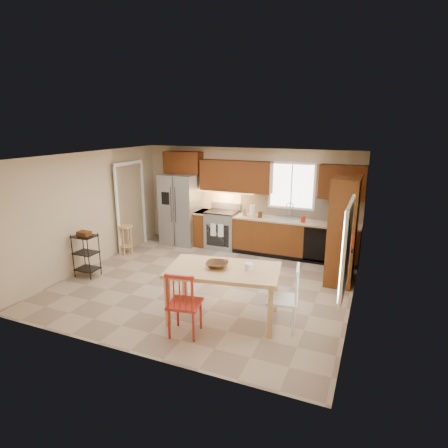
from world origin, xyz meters
The scene contains 33 objects.
floor centered at (0.00, 0.00, 0.00)m, with size 5.50×5.50×0.00m, color tan.
ceiling centered at (0.00, 0.00, 2.50)m, with size 5.50×5.00×0.02m, color silver.
wall_back centered at (0.00, 2.50, 1.25)m, with size 5.50×0.02×2.50m, color #CCB793.
wall_front centered at (0.00, -2.50, 1.25)m, with size 5.50×0.02×2.50m, color #CCB793.
wall_left centered at (-2.75, 0.00, 1.25)m, with size 0.02×5.00×2.50m, color #CCB793.
wall_right centered at (2.75, 0.00, 1.25)m, with size 0.02×5.00×2.50m, color #CCB793.
refrigerator centered at (-1.70, 2.12, 0.91)m, with size 0.92×0.75×1.82m, color gray.
range_stove centered at (-0.55, 2.19, 0.46)m, with size 0.76×0.63×0.92m, color gray.
base_cabinet_narrow centered at (-1.10, 2.20, 0.45)m, with size 0.30×0.60×0.90m, color #602D11.
base_cabinet_run centered at (1.29, 2.20, 0.45)m, with size 2.92×0.60×0.90m, color #602D11.
dishwasher centered at (1.85, 1.91, 0.45)m, with size 0.60×0.02×0.78m, color black.
backsplash centered at (1.29, 2.48, 1.18)m, with size 2.92×0.03×0.55m, color beige.
upper_over_fridge centered at (-1.70, 2.33, 2.10)m, with size 1.00×0.35×0.55m, color #54240E.
upper_left_block centered at (-0.25, 2.33, 1.83)m, with size 1.80×0.35×0.75m, color #54240E.
upper_right_block centered at (2.25, 2.33, 1.83)m, with size 1.00×0.35×0.75m, color #54240E.
window_back centered at (1.10, 2.48, 1.65)m, with size 1.12×0.04×1.12m, color white.
sink centered at (1.10, 2.20, 0.86)m, with size 0.62×0.46×0.16m, color gray.
undercab_glow centered at (-0.55, 2.30, 1.43)m, with size 1.60×0.30×0.01m, color #FFBF66.
soap_bottle centered at (1.48, 2.10, 1.00)m, with size 0.09×0.09×0.19m, color red.
paper_towel centered at (0.25, 2.15, 1.04)m, with size 0.12×0.12×0.28m, color white.
canister_steel centered at (0.05, 2.15, 0.99)m, with size 0.11×0.11×0.18m, color gray.
canister_wood centered at (0.45, 2.12, 0.97)m, with size 0.10×0.10×0.14m, color #4C2C14.
pantry centered at (2.43, 1.20, 1.05)m, with size 0.50×0.95×2.10m, color #602D11.
fire_extinguisher centered at (2.63, 0.15, 1.10)m, with size 0.12×0.12×0.36m, color red.
window_right centered at (2.68, -1.15, 1.45)m, with size 0.04×1.02×1.32m, color white.
doorway centered at (-2.67, 1.30, 1.05)m, with size 0.04×0.95×2.10m, color #8C7A59.
dining_table centered at (0.86, -1.10, 0.43)m, with size 1.75×0.99×0.85m, color #DEAD6F, non-canonical shape.
chair_red centered at (0.51, -1.75, 0.51)m, with size 0.48×0.48×1.03m, color #A72519, non-canonical shape.
chair_white centered at (1.81, -1.05, 0.51)m, with size 0.48×0.48×1.03m, color white, non-canonical shape.
table_bowl centered at (0.75, -1.10, 0.86)m, with size 0.35×0.35×0.09m, color #4C2C14.
table_jar centered at (1.24, -1.00, 0.90)m, with size 0.14×0.14×0.17m, color white.
bar_stool centered at (-2.50, 0.83, 0.36)m, with size 0.35×0.35×0.71m, color #DEAD6F, non-canonical shape.
utility_cart centered at (-2.42, -0.58, 0.46)m, with size 0.46×0.35×0.91m, color black, non-canonical shape.
Camera 1 is at (2.99, -6.18, 3.10)m, focal length 30.00 mm.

